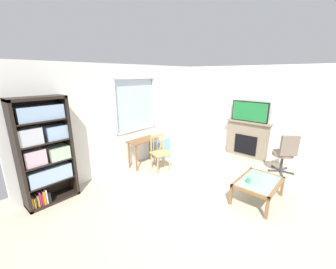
% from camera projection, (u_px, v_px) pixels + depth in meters
% --- Properties ---
extents(ground, '(6.43, 5.97, 0.02)m').
position_uv_depth(ground, '(209.00, 197.00, 4.21)').
color(ground, beige).
extents(wall_back_with_window, '(5.43, 0.15, 2.59)m').
position_uv_depth(wall_back_with_window, '(127.00, 118.00, 5.42)').
color(wall_back_with_window, white).
rests_on(wall_back_with_window, ground).
extents(wall_right, '(0.12, 5.17, 2.59)m').
position_uv_depth(wall_right, '(264.00, 114.00, 5.86)').
color(wall_right, white).
rests_on(wall_right, ground).
extents(bookshelf, '(0.90, 0.38, 1.99)m').
position_uv_depth(bookshelf, '(44.00, 150.00, 3.83)').
color(bookshelf, black).
rests_on(bookshelf, ground).
extents(desk_under_window, '(0.84, 0.39, 0.71)m').
position_uv_depth(desk_under_window, '(143.00, 145.00, 5.54)').
color(desk_under_window, brown).
rests_on(desk_under_window, ground).
extents(wooden_chair, '(0.52, 0.50, 0.90)m').
position_uv_depth(wooden_chair, '(160.00, 152.00, 5.31)').
color(wooden_chair, tan).
rests_on(wooden_chair, ground).
extents(plastic_drawer_unit, '(0.35, 0.40, 0.58)m').
position_uv_depth(plastic_drawer_unit, '(161.00, 147.00, 6.20)').
color(plastic_drawer_unit, '#72ADDB').
rests_on(plastic_drawer_unit, ground).
extents(fireplace, '(0.26, 1.25, 1.06)m').
position_uv_depth(fireplace, '(247.00, 139.00, 6.16)').
color(fireplace, gray).
rests_on(fireplace, ground).
extents(tv, '(0.06, 1.01, 0.57)m').
position_uv_depth(tv, '(250.00, 112.00, 5.92)').
color(tv, black).
rests_on(tv, fireplace).
extents(office_chair, '(0.62, 0.58, 1.00)m').
position_uv_depth(office_chair, '(285.00, 152.00, 5.06)').
color(office_chair, '#7A6B5B').
rests_on(office_chair, ground).
extents(coffee_table, '(1.00, 0.69, 0.40)m').
position_uv_depth(coffee_table, '(258.00, 183.00, 4.03)').
color(coffee_table, '#8C9E99').
rests_on(coffee_table, ground).
extents(sippy_cup, '(0.07, 0.07, 0.09)m').
position_uv_depth(sippy_cup, '(248.00, 180.00, 3.94)').
color(sippy_cup, '#33B770').
rests_on(sippy_cup, coffee_table).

